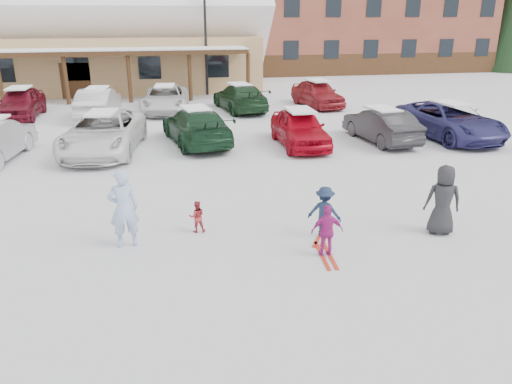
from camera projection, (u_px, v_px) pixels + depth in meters
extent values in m
plane|color=white|center=(251.00, 247.00, 11.64)|extent=(160.00, 160.00, 0.00)
cube|color=tan|center=(55.00, 62.00, 35.28)|extent=(28.00, 10.00, 3.60)
cube|color=#422814|center=(33.00, 53.00, 29.18)|extent=(25.20, 2.60, 0.25)
cube|color=white|center=(48.00, 6.00, 34.01)|extent=(29.12, 9.69, 9.69)
cube|color=brown|center=(344.00, 2.00, 47.52)|extent=(24.00, 14.00, 12.00)
cube|color=brown|center=(181.00, 20.00, 45.28)|extent=(7.00, 12.60, 9.00)
cube|color=#422814|center=(369.00, 65.00, 42.83)|extent=(24.00, 0.10, 1.80)
cylinder|color=black|center=(206.00, 45.00, 31.98)|extent=(0.16, 0.16, 6.34)
cylinder|color=black|center=(507.00, 63.00, 46.28)|extent=(0.60, 0.60, 1.32)
cylinder|color=black|center=(232.00, 58.00, 53.14)|extent=(0.60, 0.60, 1.08)
cone|color=black|center=(232.00, 12.00, 51.58)|extent=(3.96, 3.96, 8.10)
cylinder|color=black|center=(460.00, 51.00, 59.90)|extent=(0.60, 0.60, 1.38)
imported|color=#A0B6E1|center=(124.00, 209.00, 11.40)|extent=(0.75, 0.56, 1.88)
imported|color=#A82C32|center=(197.00, 217.00, 12.33)|extent=(0.40, 0.31, 0.82)
imported|color=#16243D|center=(324.00, 212.00, 12.04)|extent=(0.95, 0.82, 1.27)
cube|color=red|center=(323.00, 235.00, 12.25)|extent=(0.87, 1.31, 0.03)
imported|color=#AC1F7C|center=(327.00, 231.00, 11.03)|extent=(0.74, 0.36, 1.22)
cube|color=red|center=(326.00, 255.00, 11.23)|extent=(0.32, 1.41, 0.03)
imported|color=black|center=(443.00, 200.00, 12.11)|extent=(0.98, 0.78, 1.74)
imported|color=white|center=(104.00, 132.00, 19.27)|extent=(3.32, 5.94, 1.57)
imported|color=#14331D|center=(196.00, 126.00, 20.56)|extent=(2.93, 5.40, 1.49)
imported|color=#AE0718|center=(300.00, 128.00, 20.21)|extent=(1.75, 4.35, 1.48)
imported|color=#232325|center=(381.00, 125.00, 20.88)|extent=(1.95, 4.40, 1.40)
imported|color=navy|center=(449.00, 121.00, 21.46)|extent=(3.19, 5.76, 1.52)
imported|color=maroon|center=(21.00, 103.00, 25.59)|extent=(1.87, 4.55, 1.54)
imported|color=#B2B2B7|center=(98.00, 103.00, 25.63)|extent=(1.99, 4.74, 1.52)
imported|color=silver|center=(165.00, 99.00, 27.15)|extent=(2.86, 5.36, 1.43)
imported|color=#18361D|center=(240.00, 97.00, 27.50)|extent=(2.79, 5.26, 1.45)
imported|color=maroon|center=(317.00, 93.00, 28.66)|extent=(2.41, 4.63, 1.50)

